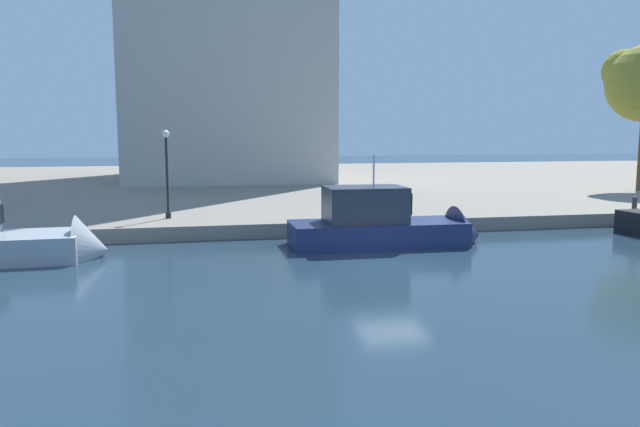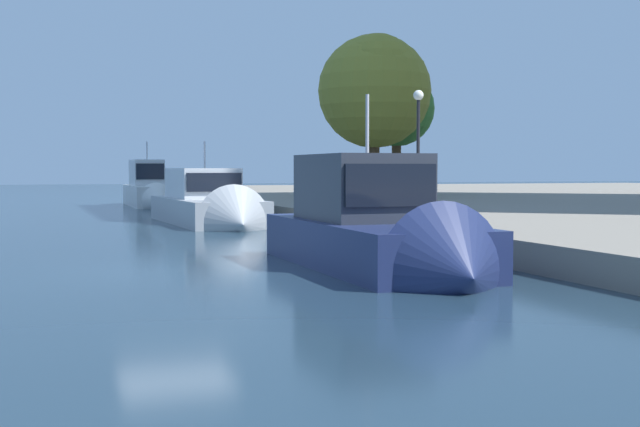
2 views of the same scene
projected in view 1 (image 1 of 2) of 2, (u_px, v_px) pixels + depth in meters
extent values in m
plane|color=#1E3342|center=(392.00, 267.00, 22.46)|extent=(220.00, 220.00, 0.00)
cube|color=gray|center=(271.00, 183.00, 56.01)|extent=(120.00, 55.00, 0.68)
cone|color=#9EA3A8|center=(92.00, 250.00, 24.27)|extent=(1.29, 2.88, 2.84)
cube|color=navy|center=(377.00, 238.00, 26.80)|extent=(7.63, 2.93, 1.48)
cone|color=navy|center=(467.00, 235.00, 27.60)|extent=(1.24, 2.70, 2.69)
cube|color=#2D333D|center=(365.00, 204.00, 26.49)|extent=(3.45, 2.31, 1.54)
cube|color=black|center=(394.00, 202.00, 26.73)|extent=(0.94, 2.13, 0.93)
cylinder|color=silver|center=(374.00, 171.00, 26.37)|extent=(0.08, 0.08, 1.37)
cylinder|color=#2D2D33|center=(634.00, 206.00, 33.18)|extent=(0.26, 0.26, 0.60)
sphere|color=#2D2D33|center=(635.00, 199.00, 33.13)|extent=(0.28, 0.28, 0.28)
cylinder|color=black|center=(167.00, 178.00, 30.19)|extent=(0.12, 0.12, 4.01)
sphere|color=white|center=(166.00, 134.00, 29.91)|extent=(0.36, 0.36, 0.36)
cylinder|color=black|center=(168.00, 215.00, 30.43)|extent=(0.26, 0.26, 0.30)
sphere|color=olive|center=(625.00, 71.00, 45.55)|extent=(3.23, 3.23, 3.23)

